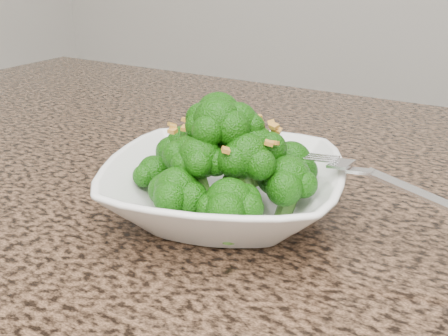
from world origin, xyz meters
The scene contains 5 objects.
granite_counter centered at (0.00, 0.30, 0.89)m, with size 1.64×1.04×0.03m, color brown.
bowl centered at (-0.04, 0.29, 0.93)m, with size 0.23×0.23×0.06m, color white.
broccoli_pile centered at (-0.04, 0.29, 0.99)m, with size 0.20×0.20×0.08m, color #19600B, non-canonical shape.
garlic_topping centered at (-0.04, 0.29, 1.04)m, with size 0.12×0.12×0.01m, color gold, non-canonical shape.
fork centered at (0.08, 0.32, 0.96)m, with size 0.19×0.03×0.01m, color silver, non-canonical shape.
Camera 1 is at (0.22, -0.13, 1.14)m, focal length 45.00 mm.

